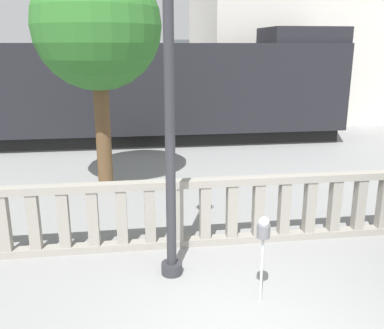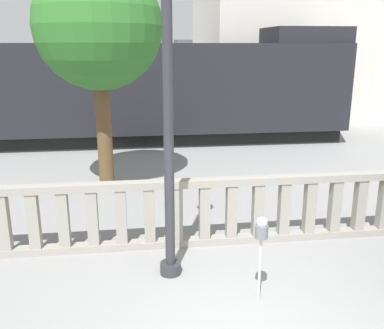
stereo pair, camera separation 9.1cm
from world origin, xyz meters
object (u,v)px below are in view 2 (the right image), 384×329
at_px(lamppost, 168,100).
at_px(train_near, 97,92).
at_px(parking_meter, 261,233).
at_px(train_far, 96,70).
at_px(tree_left, 98,27).

relative_size(lamppost, train_near, 0.26).
distance_m(parking_meter, train_near, 11.90).
xyz_separation_m(lamppost, train_far, (-3.51, 27.88, -1.10)).
bearing_deg(parking_meter, train_far, 99.40).
relative_size(parking_meter, tree_left, 0.24).
distance_m(train_far, tree_left, 23.42).
bearing_deg(train_far, lamppost, -82.83).
xyz_separation_m(parking_meter, tree_left, (-2.62, 5.66, 3.08)).
bearing_deg(parking_meter, lamppost, 142.08).
xyz_separation_m(train_far, tree_left, (2.16, -23.21, 2.34)).
bearing_deg(tree_left, train_far, 95.31).
height_order(parking_meter, train_near, train_near).
height_order(lamppost, train_near, lamppost).
bearing_deg(tree_left, train_near, 96.42).
height_order(train_near, train_far, train_near).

